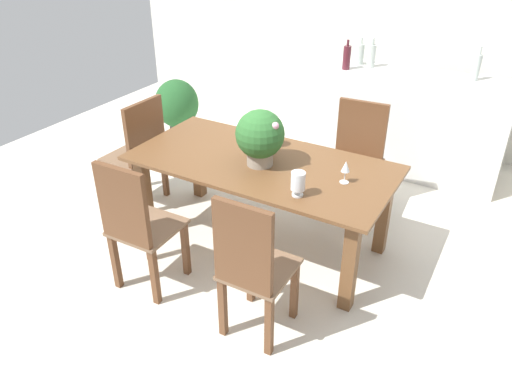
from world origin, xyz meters
TOP-DOWN VIEW (x-y plane):
  - ground_plane at (0.00, 0.00)m, footprint 7.04×7.04m
  - back_wall at (0.00, 2.60)m, footprint 6.40×0.10m
  - dining_table at (0.00, 0.02)m, footprint 1.99×0.98m
  - chair_far_right at (0.44, 0.93)m, footprint 0.49×0.46m
  - chair_near_right at (0.45, -0.89)m, footprint 0.41×0.44m
  - chair_near_left at (-0.45, -0.89)m, footprint 0.44×0.44m
  - chair_head_end at (-1.23, 0.02)m, footprint 0.41×0.49m
  - flower_centerpiece at (0.01, -0.03)m, footprint 0.36×0.36m
  - crystal_vase_left at (0.45, -0.30)m, footprint 0.10×0.10m
  - crystal_vase_center_near at (-0.08, 0.29)m, footprint 0.12×0.12m
  - wine_glass at (0.66, 0.03)m, footprint 0.06×0.06m
  - kitchen_counter at (0.59, 1.94)m, footprint 1.94×0.61m
  - wine_bottle_dark at (1.14, 2.04)m, footprint 0.06×0.06m
  - wine_bottle_amber at (-0.03, 1.78)m, footprint 0.08×0.08m
  - wine_bottle_tall at (0.03, 2.02)m, footprint 0.08×0.08m
  - wine_bottle_clear at (0.16, 1.98)m, footprint 0.08×0.08m
  - potted_plant_floor at (-1.94, 1.42)m, footprint 0.51×0.51m

SIDE VIEW (x-z plane):
  - ground_plane at x=0.00m, z-range 0.00..0.00m
  - potted_plant_floor at x=-1.94m, z-range 0.04..0.72m
  - kitchen_counter at x=0.59m, z-range 0.00..1.00m
  - chair_far_right at x=0.44m, z-range 0.06..1.04m
  - chair_near_left at x=-0.45m, z-range 0.05..1.07m
  - chair_near_right at x=0.45m, z-range 0.05..1.08m
  - chair_head_end at x=-1.23m, z-range 0.06..1.06m
  - dining_table at x=0.00m, z-range 0.24..0.98m
  - crystal_vase_center_near at x=-0.08m, z-range 0.75..0.92m
  - crystal_vase_left at x=0.45m, z-range 0.75..0.92m
  - wine_glass at x=0.66m, z-range 0.77..0.94m
  - flower_centerpiece at x=0.01m, z-range 0.75..1.18m
  - wine_bottle_tall at x=0.03m, z-range 0.97..1.24m
  - wine_bottle_clear at x=0.16m, z-range 0.97..1.26m
  - wine_bottle_amber at x=-0.03m, z-range 0.97..1.26m
  - wine_bottle_dark at x=1.14m, z-range 0.97..1.28m
  - back_wall at x=0.00m, z-range 0.00..2.60m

